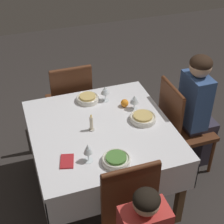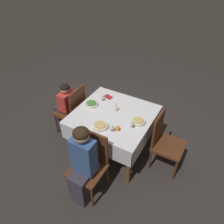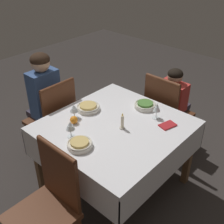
{
  "view_description": "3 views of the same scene",
  "coord_description": "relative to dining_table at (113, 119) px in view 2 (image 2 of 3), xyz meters",
  "views": [
    {
      "loc": [
        2.08,
        -0.62,
        2.46
      ],
      "look_at": [
        0.03,
        0.08,
        0.9
      ],
      "focal_mm": 55.0,
      "sensor_mm": 36.0,
      "label": 1
    },
    {
      "loc": [
        -1.26,
        2.26,
        2.82
      ],
      "look_at": [
        -0.02,
        0.08,
        0.84
      ],
      "focal_mm": 35.0,
      "sensor_mm": 36.0,
      "label": 2
    },
    {
      "loc": [
        -1.51,
        -1.34,
        2.14
      ],
      "look_at": [
        0.05,
        0.08,
        0.81
      ],
      "focal_mm": 45.0,
      "sensor_mm": 36.0,
      "label": 3
    }
  ],
  "objects": [
    {
      "name": "ground_plane",
      "position": [
        0.0,
        0.0,
        -0.64
      ],
      "size": [
        8.0,
        8.0,
        0.0
      ],
      "primitive_type": "plane",
      "color": "#332D2B"
    },
    {
      "name": "dining_table",
      "position": [
        0.0,
        0.0,
        0.0
      ],
      "size": [
        1.18,
        1.13,
        0.74
      ],
      "color": "silver",
      "rests_on": "ground_plane"
    },
    {
      "name": "chair_north",
      "position": [
        -0.09,
        0.79,
        -0.14
      ],
      "size": [
        0.44,
        0.44,
        0.95
      ],
      "rotation": [
        0.0,
        0.0,
        3.14
      ],
      "color": "#562D19",
      "rests_on": "ground_plane"
    },
    {
      "name": "chair_east",
      "position": [
        0.81,
        -0.02,
        -0.14
      ],
      "size": [
        0.44,
        0.44,
        0.95
      ],
      "rotation": [
        0.0,
        0.0,
        1.57
      ],
      "color": "#562D19",
      "rests_on": "ground_plane"
    },
    {
      "name": "chair_west",
      "position": [
        -0.81,
        -0.08,
        -0.14
      ],
      "size": [
        0.44,
        0.44,
        0.95
      ],
      "rotation": [
        0.0,
        0.0,
        -1.57
      ],
      "color": "#562D19",
      "rests_on": "ground_plane"
    },
    {
      "name": "person_adult_denim",
      "position": [
        -0.09,
        0.95,
        0.03
      ],
      "size": [
        0.3,
        0.34,
        1.2
      ],
      "rotation": [
        0.0,
        0.0,
        3.14
      ],
      "color": "#383342",
      "rests_on": "ground_plane"
    },
    {
      "name": "person_child_red",
      "position": [
        0.99,
        -0.02,
        -0.11
      ],
      "size": [
        0.33,
        0.3,
        0.98
      ],
      "rotation": [
        0.0,
        0.0,
        1.57
      ],
      "color": "#383342",
      "rests_on": "ground_plane"
    },
    {
      "name": "bowl_north",
      "position": [
        0.01,
        0.36,
        0.12
      ],
      "size": [
        0.22,
        0.22,
        0.06
      ],
      "color": "silver",
      "rests_on": "dining_table"
    },
    {
      "name": "wine_glass_north",
      "position": [
        -0.16,
        0.35,
        0.19
      ],
      "size": [
        0.08,
        0.08,
        0.14
      ],
      "color": "white",
      "rests_on": "dining_table"
    },
    {
      "name": "bowl_east",
      "position": [
        0.41,
        -0.02,
        0.12
      ],
      "size": [
        0.21,
        0.21,
        0.06
      ],
      "color": "silver",
      "rests_on": "dining_table"
    },
    {
      "name": "wine_glass_east",
      "position": [
        0.33,
        -0.2,
        0.2
      ],
      "size": [
        0.07,
        0.07,
        0.15
      ],
      "color": "white",
      "rests_on": "dining_table"
    },
    {
      "name": "bowl_west",
      "position": [
        -0.41,
        0.0,
        0.12
      ],
      "size": [
        0.2,
        0.2,
        0.06
      ],
      "color": "silver",
      "rests_on": "dining_table"
    },
    {
      "name": "wine_glass_west",
      "position": [
        -0.37,
        0.15,
        0.2
      ],
      "size": [
        0.08,
        0.08,
        0.15
      ],
      "color": "white",
      "rests_on": "dining_table"
    },
    {
      "name": "candle_centerpiece",
      "position": [
        -0.0,
        -0.08,
        0.15
      ],
      "size": [
        0.05,
        0.05,
        0.15
      ],
      "color": "beige",
      "rests_on": "dining_table"
    },
    {
      "name": "orange_fruit",
      "position": [
        -0.23,
        0.28,
        0.13
      ],
      "size": [
        0.07,
        0.07,
        0.07
      ],
      "primitive_type": "sphere",
      "color": "orange",
      "rests_on": "dining_table"
    },
    {
      "name": "napkin_red_folded",
      "position": [
        0.3,
        -0.35,
        0.1
      ],
      "size": [
        0.16,
        0.13,
        0.01
      ],
      "rotation": [
        0.0,
        0.0,
        -0.26
      ],
      "color": "#AD2328",
      "rests_on": "dining_table"
    }
  ]
}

